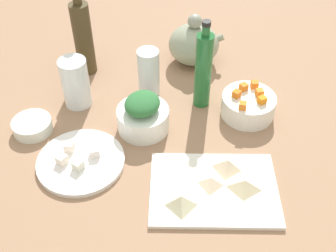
{
  "coord_description": "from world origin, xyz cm",
  "views": [
    {
      "loc": [
        -2.53,
        -74.23,
        78.77
      ],
      "look_at": [
        0.0,
        0.0,
        8.0
      ],
      "focal_mm": 45.41,
      "sensor_mm": 36.0,
      "label": 1
    }
  ],
  "objects": [
    {
      "name": "tabletop",
      "position": [
        0.0,
        0.0,
        1.5
      ],
      "size": [
        190.0,
        190.0,
        3.0
      ],
      "primitive_type": "cube",
      "color": "#967054",
      "rests_on": "ground"
    },
    {
      "name": "cutting_board",
      "position": [
        9.64,
        -15.95,
        3.5
      ],
      "size": [
        29.25,
        21.76,
        1.0
      ],
      "primitive_type": "cube",
      "rotation": [
        0.0,
        0.0,
        -0.05
      ],
      "color": "white",
      "rests_on": "tabletop"
    },
    {
      "name": "plate_tofu",
      "position": [
        -20.83,
        -6.83,
        3.6
      ],
      "size": [
        20.74,
        20.74,
        1.2
      ],
      "primitive_type": "cylinder",
      "color": "white",
      "rests_on": "tabletop"
    },
    {
      "name": "bowl_greens",
      "position": [
        -6.14,
        4.79,
        6.05
      ],
      "size": [
        13.16,
        13.16,
        6.1
      ],
      "primitive_type": "cylinder",
      "color": "white",
      "rests_on": "tabletop"
    },
    {
      "name": "bowl_carrots",
      "position": [
        21.32,
        9.22,
        5.92
      ],
      "size": [
        13.99,
        13.99,
        5.84
      ],
      "primitive_type": "cylinder",
      "color": "white",
      "rests_on": "tabletop"
    },
    {
      "name": "bowl_small_side",
      "position": [
        -34.28,
        4.8,
        4.61
      ],
      "size": [
        9.93,
        9.93,
        3.22
      ],
      "primitive_type": "cylinder",
      "color": "white",
      "rests_on": "tabletop"
    },
    {
      "name": "teapot",
      "position": [
        8.89,
        33.91,
        9.27
      ],
      "size": [
        16.59,
        14.06,
        15.88
      ],
      "color": "gray",
      "rests_on": "tabletop"
    },
    {
      "name": "bottle_0",
      "position": [
        -22.92,
        30.34,
        14.42
      ],
      "size": [
        5.35,
        5.35,
        26.62
      ],
      "color": "#43361E",
      "rests_on": "tabletop"
    },
    {
      "name": "bottle_1",
      "position": [
        9.54,
        14.18,
        14.09
      ],
      "size": [
        4.43,
        4.43,
        25.1
      ],
      "color": "#216530",
      "rests_on": "tabletop"
    },
    {
      "name": "drinking_glass_0",
      "position": [
        -23.89,
        15.34,
        9.91
      ],
      "size": [
        7.33,
        7.33,
        13.81
      ],
      "primitive_type": "cylinder",
      "color": "white",
      "rests_on": "tabletop"
    },
    {
      "name": "drinking_glass_1",
      "position": [
        -4.61,
        19.0,
        9.92
      ],
      "size": [
        5.96,
        5.96,
        13.85
      ],
      "primitive_type": "cylinder",
      "color": "white",
      "rests_on": "tabletop"
    },
    {
      "name": "carrot_cube_0",
      "position": [
        17.93,
        9.53,
        9.74
      ],
      "size": [
        2.54,
        2.54,
        1.8
      ],
      "primitive_type": "cube",
      "rotation": [
        0.0,
        0.0,
        2.4
      ],
      "color": "orange",
      "rests_on": "bowl_carrots"
    },
    {
      "name": "carrot_cube_1",
      "position": [
        23.22,
        13.23,
        9.74
      ],
      "size": [
        1.82,
        1.82,
        1.8
      ],
      "primitive_type": "cube",
      "rotation": [
        0.0,
        0.0,
        0.01
      ],
      "color": "orange",
      "rests_on": "bowl_carrots"
    },
    {
      "name": "carrot_cube_2",
      "position": [
        18.73,
        4.88,
        9.74
      ],
      "size": [
        2.17,
        2.17,
        1.8
      ],
      "primitive_type": "cube",
      "rotation": [
        0.0,
        0.0,
        1.34
      ],
      "color": "orange",
      "rests_on": "bowl_carrots"
    },
    {
      "name": "carrot_cube_3",
      "position": [
        23.89,
        9.82,
        9.74
      ],
      "size": [
        1.98,
        1.98,
        1.8
      ],
      "primitive_type": "cube",
      "rotation": [
        0.0,
        0.0,
        0.11
      ],
      "color": "orange",
      "rests_on": "bowl_carrots"
    },
    {
      "name": "carrot_cube_4",
      "position": [
        23.98,
        6.89,
        9.74
      ],
      "size": [
        2.4,
        2.4,
        1.8
      ],
      "primitive_type": "cube",
      "rotation": [
        0.0,
        0.0,
        0.44
      ],
      "color": "orange",
      "rests_on": "bowl_carrots"
    },
    {
      "name": "carrot_cube_5",
      "position": [
        20.2,
        12.31,
        9.74
      ],
      "size": [
        2.47,
        2.47,
        1.8
      ],
      "primitive_type": "cube",
      "rotation": [
        0.0,
        0.0,
        2.11
      ],
      "color": "orange",
      "rests_on": "bowl_carrots"
    },
    {
      "name": "chopped_greens_mound",
      "position": [
        -6.14,
        4.79,
        11.2
      ],
      "size": [
        11.62,
        12.23,
        4.19
      ],
      "primitive_type": "ellipsoid",
      "rotation": [
        0.0,
        0.0,
        1.18
      ],
      "color": "#2E6C37",
      "rests_on": "bowl_greens"
    },
    {
      "name": "tofu_cube_0",
      "position": [
        -17.53,
        -5.41,
        5.3
      ],
      "size": [
        2.65,
        2.65,
        2.2
      ],
      "primitive_type": "cube",
      "rotation": [
        0.0,
        0.0,
        1.81
      ],
      "color": "white",
      "rests_on": "plate_tofu"
    },
    {
      "name": "tofu_cube_1",
      "position": [
        -23.72,
        -3.55,
        5.3
      ],
      "size": [
        2.46,
        2.46,
        2.2
      ],
      "primitive_type": "cube",
      "rotation": [
        0.0,
        0.0,
        1.45
      ],
      "color": "silver",
      "rests_on": "plate_tofu"
    },
    {
      "name": "tofu_cube_2",
      "position": [
        -20.95,
        -9.42,
        5.3
      ],
      "size": [
        3.09,
        3.09,
        2.2
      ],
      "primitive_type": "cube",
      "rotation": [
        0.0,
        0.0,
        2.48
      ],
      "color": "silver",
      "rests_on": "plate_tofu"
    },
    {
      "name": "tofu_cube_3",
      "position": [
        -24.93,
        -7.55,
        5.3
      ],
      "size": [
        3.07,
        3.07,
        2.2
      ],
      "primitive_type": "cube",
      "rotation": [
        0.0,
        0.0,
        2.51
      ],
      "color": "white",
      "rests_on": "plate_tofu"
    },
    {
      "name": "dumpling_0",
      "position": [
        16.21,
        -16.44,
        5.41
      ],
      "size": [
        6.6,
        5.99,
        2.82
      ],
      "primitive_type": "pyramid",
      "rotation": [
        0.0,
        0.0,
        2.96
      ],
      "color": "beige",
      "rests_on": "cutting_board"
    },
    {
      "name": "dumpling_1",
      "position": [
        13.21,
        -10.5,
        5.42
      ],
      "size": [
        6.25,
        6.42,
        2.84
      ],
      "primitive_type": "pyramid",
      "rotation": [
        0.0,
        0.0,
        4.45
      ],
      "color": "beige",
      "rests_on": "cutting_board"
    },
    {
      "name": "dumpling_2",
      "position": [
        2.09,
        -20.37,
        5.53
      ],
      "size": [
        5.24,
        5.59,
        3.06
      ],
      "primitive_type": "pyramid",
      "rotation": [
        0.0,
        0.0,
        4.7
      ],
      "color": "beige",
      "rests_on": "cutting_board"
    },
    {
      "name": "dumpling_3",
      "position": [
        9.01,
        -14.88,
        5.05
      ],
      "size": [
        5.13,
        5.59,
        2.1
      ],
      "primitive_type": "pyramid",
      "rotation": [
        0.0,
        0.0,
        1.39
      ],
      "color": "beige",
      "rests_on": "cutting_board"
    }
  ]
}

